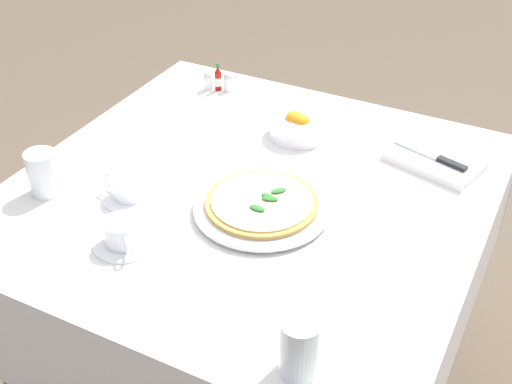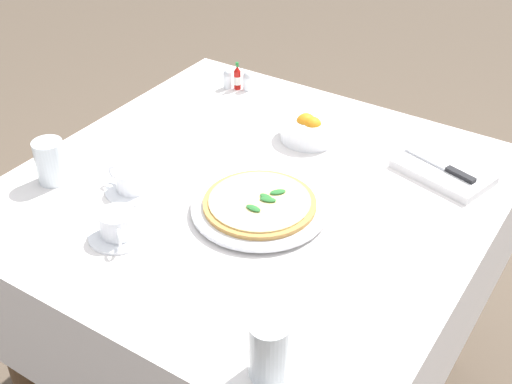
{
  "view_description": "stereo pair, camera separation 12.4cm",
  "coord_description": "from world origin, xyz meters",
  "px_view_note": "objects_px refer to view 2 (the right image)",
  "views": [
    {
      "loc": [
        -0.6,
        1.13,
        1.62
      ],
      "look_at": [
        -0.03,
        0.04,
        0.76
      ],
      "focal_mm": 47.3,
      "sensor_mm": 36.0,
      "label": 1
    },
    {
      "loc": [
        -0.7,
        1.07,
        1.62
      ],
      "look_at": [
        -0.03,
        0.04,
        0.76
      ],
      "focal_mm": 47.3,
      "sensor_mm": 36.0,
      "label": 2
    }
  ],
  "objects_px": {
    "coffee_cup_right_edge": "(118,226)",
    "citrus_bowl": "(310,130)",
    "water_glass_far_left": "(51,164)",
    "coffee_cup_left_edge": "(132,181)",
    "hot_sauce_bottle": "(237,78)",
    "dinner_knife": "(443,166)",
    "napkin_folded": "(443,171)",
    "salt_shaker": "(228,80)",
    "pepper_shaker": "(247,82)",
    "pizza_plate": "(260,208)",
    "water_glass_near_left": "(269,352)",
    "pizza": "(260,203)"
  },
  "relations": [
    {
      "from": "coffee_cup_right_edge",
      "to": "napkin_folded",
      "type": "xyz_separation_m",
      "value": [
        -0.49,
        -0.59,
        -0.02
      ]
    },
    {
      "from": "napkin_folded",
      "to": "dinner_knife",
      "type": "relative_size",
      "value": 1.28
    },
    {
      "from": "pepper_shaker",
      "to": "pizza_plate",
      "type": "bearing_deg",
      "value": 126.16
    },
    {
      "from": "water_glass_far_left",
      "to": "dinner_knife",
      "type": "height_order",
      "value": "water_glass_far_left"
    },
    {
      "from": "coffee_cup_left_edge",
      "to": "citrus_bowl",
      "type": "relative_size",
      "value": 0.88
    },
    {
      "from": "hot_sauce_bottle",
      "to": "water_glass_far_left",
      "type": "bearing_deg",
      "value": 81.82
    },
    {
      "from": "coffee_cup_left_edge",
      "to": "water_glass_far_left",
      "type": "relative_size",
      "value": 1.27
    },
    {
      "from": "water_glass_far_left",
      "to": "dinner_knife",
      "type": "relative_size",
      "value": 0.55
    },
    {
      "from": "hot_sauce_bottle",
      "to": "citrus_bowl",
      "type": "bearing_deg",
      "value": 157.07
    },
    {
      "from": "dinner_knife",
      "to": "citrus_bowl",
      "type": "relative_size",
      "value": 1.28
    },
    {
      "from": "coffee_cup_left_edge",
      "to": "hot_sauce_bottle",
      "type": "bearing_deg",
      "value": -80.72
    },
    {
      "from": "pizza_plate",
      "to": "pepper_shaker",
      "type": "height_order",
      "value": "pepper_shaker"
    },
    {
      "from": "hot_sauce_bottle",
      "to": "pizza_plate",
      "type": "bearing_deg",
      "value": 128.86
    },
    {
      "from": "salt_shaker",
      "to": "pepper_shaker",
      "type": "height_order",
      "value": "same"
    },
    {
      "from": "napkin_folded",
      "to": "pepper_shaker",
      "type": "xyz_separation_m",
      "value": [
        0.64,
        -0.12,
        0.02
      ]
    },
    {
      "from": "pizza_plate",
      "to": "pizza",
      "type": "relative_size",
      "value": 1.21
    },
    {
      "from": "coffee_cup_left_edge",
      "to": "coffee_cup_right_edge",
      "type": "bearing_deg",
      "value": 121.63
    },
    {
      "from": "water_glass_near_left",
      "to": "coffee_cup_left_edge",
      "type": "bearing_deg",
      "value": -27.11
    },
    {
      "from": "water_glass_near_left",
      "to": "citrus_bowl",
      "type": "height_order",
      "value": "water_glass_near_left"
    },
    {
      "from": "pizza",
      "to": "salt_shaker",
      "type": "xyz_separation_m",
      "value": [
        0.41,
        -0.46,
        0.0
      ]
    },
    {
      "from": "coffee_cup_right_edge",
      "to": "pepper_shaker",
      "type": "xyz_separation_m",
      "value": [
        0.15,
        -0.71,
        -0.0
      ]
    },
    {
      "from": "water_glass_near_left",
      "to": "napkin_folded",
      "type": "height_order",
      "value": "water_glass_near_left"
    },
    {
      "from": "pizza_plate",
      "to": "napkin_folded",
      "type": "relative_size",
      "value": 1.22
    },
    {
      "from": "water_glass_near_left",
      "to": "pizza_plate",
      "type": "bearing_deg",
      "value": -55.32
    },
    {
      "from": "coffee_cup_left_edge",
      "to": "coffee_cup_right_edge",
      "type": "xyz_separation_m",
      "value": [
        -0.09,
        0.14,
        0.0
      ]
    },
    {
      "from": "pizza",
      "to": "dinner_knife",
      "type": "height_order",
      "value": "pizza"
    },
    {
      "from": "pizza",
      "to": "water_glass_far_left",
      "type": "xyz_separation_m",
      "value": [
        0.47,
        0.16,
        0.02
      ]
    },
    {
      "from": "coffee_cup_right_edge",
      "to": "citrus_bowl",
      "type": "xyz_separation_m",
      "value": [
        -0.14,
        -0.57,
        -0.0
      ]
    },
    {
      "from": "coffee_cup_right_edge",
      "to": "water_glass_far_left",
      "type": "relative_size",
      "value": 1.24
    },
    {
      "from": "citrus_bowl",
      "to": "napkin_folded",
      "type": "bearing_deg",
      "value": -176.56
    },
    {
      "from": "dinner_knife",
      "to": "hot_sauce_bottle",
      "type": "distance_m",
      "value": 0.67
    },
    {
      "from": "dinner_knife",
      "to": "water_glass_far_left",
      "type": "bearing_deg",
      "value": 51.51
    },
    {
      "from": "citrus_bowl",
      "to": "hot_sauce_bottle",
      "type": "bearing_deg",
      "value": -22.93
    },
    {
      "from": "pizza",
      "to": "water_glass_near_left",
      "type": "bearing_deg",
      "value": 124.64
    },
    {
      "from": "coffee_cup_right_edge",
      "to": "coffee_cup_left_edge",
      "type": "bearing_deg",
      "value": -58.37
    },
    {
      "from": "pizza_plate",
      "to": "coffee_cup_left_edge",
      "type": "xyz_separation_m",
      "value": [
        0.29,
        0.09,
        0.01
      ]
    },
    {
      "from": "napkin_folded",
      "to": "pizza_plate",
      "type": "bearing_deg",
      "value": 66.5
    },
    {
      "from": "pizza_plate",
      "to": "pepper_shaker",
      "type": "relative_size",
      "value": 5.34
    },
    {
      "from": "water_glass_near_left",
      "to": "water_glass_far_left",
      "type": "height_order",
      "value": "water_glass_near_left"
    },
    {
      "from": "water_glass_far_left",
      "to": "citrus_bowl",
      "type": "height_order",
      "value": "water_glass_far_left"
    },
    {
      "from": "coffee_cup_left_edge",
      "to": "salt_shaker",
      "type": "bearing_deg",
      "value": -77.74
    },
    {
      "from": "water_glass_near_left",
      "to": "citrus_bowl",
      "type": "distance_m",
      "value": 0.77
    },
    {
      "from": "coffee_cup_left_edge",
      "to": "hot_sauce_bottle",
      "type": "relative_size",
      "value": 1.6
    },
    {
      "from": "water_glass_far_left",
      "to": "pepper_shaker",
      "type": "relative_size",
      "value": 1.86
    },
    {
      "from": "water_glass_far_left",
      "to": "napkin_folded",
      "type": "height_order",
      "value": "water_glass_far_left"
    },
    {
      "from": "napkin_folded",
      "to": "hot_sauce_bottle",
      "type": "xyz_separation_m",
      "value": [
        0.66,
        -0.11,
        0.02
      ]
    },
    {
      "from": "dinner_knife",
      "to": "hot_sauce_bottle",
      "type": "bearing_deg",
      "value": 7.32
    },
    {
      "from": "pizza_plate",
      "to": "coffee_cup_right_edge",
      "type": "xyz_separation_m",
      "value": [
        0.2,
        0.23,
        0.02
      ]
    },
    {
      "from": "pizza",
      "to": "napkin_folded",
      "type": "relative_size",
      "value": 1.01
    },
    {
      "from": "hot_sauce_bottle",
      "to": "salt_shaker",
      "type": "bearing_deg",
      "value": 19.65
    }
  ]
}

